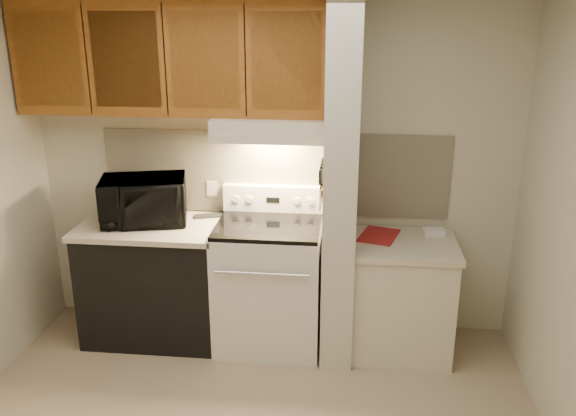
# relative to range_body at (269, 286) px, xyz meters

# --- Properties ---
(wall_back) EXTENTS (3.60, 2.50, 0.02)m
(wall_back) POSITION_rel_range_body_xyz_m (0.00, 0.34, 0.79)
(wall_back) COLOR beige
(wall_back) RESTS_ON floor
(backsplash) EXTENTS (2.60, 0.02, 0.63)m
(backsplash) POSITION_rel_range_body_xyz_m (0.00, 0.33, 0.78)
(backsplash) COLOR beige
(backsplash) RESTS_ON wall_back
(range_body) EXTENTS (0.76, 0.65, 0.92)m
(range_body) POSITION_rel_range_body_xyz_m (0.00, 0.00, 0.00)
(range_body) COLOR silver
(range_body) RESTS_ON floor
(oven_window) EXTENTS (0.50, 0.01, 0.30)m
(oven_window) POSITION_rel_range_body_xyz_m (0.00, -0.32, 0.04)
(oven_window) COLOR black
(oven_window) RESTS_ON range_body
(oven_handle) EXTENTS (0.65, 0.02, 0.02)m
(oven_handle) POSITION_rel_range_body_xyz_m (0.00, -0.35, 0.26)
(oven_handle) COLOR silver
(oven_handle) RESTS_ON range_body
(cooktop) EXTENTS (0.74, 0.64, 0.03)m
(cooktop) POSITION_rel_range_body_xyz_m (0.00, 0.00, 0.48)
(cooktop) COLOR black
(cooktop) RESTS_ON range_body
(range_backguard) EXTENTS (0.76, 0.08, 0.20)m
(range_backguard) POSITION_rel_range_body_xyz_m (0.00, 0.28, 0.59)
(range_backguard) COLOR silver
(range_backguard) RESTS_ON range_body
(range_display) EXTENTS (0.10, 0.01, 0.04)m
(range_display) POSITION_rel_range_body_xyz_m (0.00, 0.24, 0.59)
(range_display) COLOR black
(range_display) RESTS_ON range_backguard
(range_knob_left_outer) EXTENTS (0.05, 0.02, 0.05)m
(range_knob_left_outer) POSITION_rel_range_body_xyz_m (-0.28, 0.24, 0.59)
(range_knob_left_outer) COLOR silver
(range_knob_left_outer) RESTS_ON range_backguard
(range_knob_left_inner) EXTENTS (0.05, 0.02, 0.05)m
(range_knob_left_inner) POSITION_rel_range_body_xyz_m (-0.18, 0.24, 0.59)
(range_knob_left_inner) COLOR silver
(range_knob_left_inner) RESTS_ON range_backguard
(range_knob_right_inner) EXTENTS (0.05, 0.02, 0.05)m
(range_knob_right_inner) POSITION_rel_range_body_xyz_m (0.18, 0.24, 0.59)
(range_knob_right_inner) COLOR silver
(range_knob_right_inner) RESTS_ON range_backguard
(range_knob_right_outer) EXTENTS (0.05, 0.02, 0.05)m
(range_knob_right_outer) POSITION_rel_range_body_xyz_m (0.28, 0.24, 0.59)
(range_knob_right_outer) COLOR silver
(range_knob_right_outer) RESTS_ON range_backguard
(dishwasher_front) EXTENTS (1.00, 0.63, 0.87)m
(dishwasher_front) POSITION_rel_range_body_xyz_m (-0.88, 0.01, -0.03)
(dishwasher_front) COLOR black
(dishwasher_front) RESTS_ON floor
(left_countertop) EXTENTS (1.04, 0.67, 0.04)m
(left_countertop) POSITION_rel_range_body_xyz_m (-0.88, 0.01, 0.43)
(left_countertop) COLOR beige
(left_countertop) RESTS_ON dishwasher_front
(spoon_rest) EXTENTS (0.25, 0.14, 0.02)m
(spoon_rest) POSITION_rel_range_body_xyz_m (-0.48, 0.21, 0.46)
(spoon_rest) COLOR black
(spoon_rest) RESTS_ON left_countertop
(teal_jar) EXTENTS (0.10, 0.10, 0.10)m
(teal_jar) POSITION_rel_range_body_xyz_m (-1.15, -0.09, 0.50)
(teal_jar) COLOR #296757
(teal_jar) RESTS_ON left_countertop
(outlet) EXTENTS (0.08, 0.01, 0.12)m
(outlet) POSITION_rel_range_body_xyz_m (-0.48, 0.32, 0.64)
(outlet) COLOR beige
(outlet) RESTS_ON backsplash
(microwave) EXTENTS (0.69, 0.54, 0.34)m
(microwave) POSITION_rel_range_body_xyz_m (-0.93, 0.05, 0.62)
(microwave) COLOR black
(microwave) RESTS_ON left_countertop
(partition_pillar) EXTENTS (0.22, 0.70, 2.50)m
(partition_pillar) POSITION_rel_range_body_xyz_m (0.51, -0.01, 0.79)
(partition_pillar) COLOR beige
(partition_pillar) RESTS_ON floor
(pillar_trim) EXTENTS (0.01, 0.70, 0.04)m
(pillar_trim) POSITION_rel_range_body_xyz_m (0.39, -0.01, 0.84)
(pillar_trim) COLOR brown
(pillar_trim) RESTS_ON partition_pillar
(knife_strip) EXTENTS (0.02, 0.42, 0.04)m
(knife_strip) POSITION_rel_range_body_xyz_m (0.39, -0.06, 0.86)
(knife_strip) COLOR black
(knife_strip) RESTS_ON partition_pillar
(knife_blade_a) EXTENTS (0.01, 0.03, 0.16)m
(knife_blade_a) POSITION_rel_range_body_xyz_m (0.38, -0.22, 0.76)
(knife_blade_a) COLOR silver
(knife_blade_a) RESTS_ON knife_strip
(knife_handle_a) EXTENTS (0.02, 0.02, 0.10)m
(knife_handle_a) POSITION_rel_range_body_xyz_m (0.38, -0.23, 0.91)
(knife_handle_a) COLOR black
(knife_handle_a) RESTS_ON knife_strip
(knife_blade_b) EXTENTS (0.01, 0.04, 0.18)m
(knife_blade_b) POSITION_rel_range_body_xyz_m (0.38, -0.13, 0.75)
(knife_blade_b) COLOR silver
(knife_blade_b) RESTS_ON knife_strip
(knife_handle_b) EXTENTS (0.02, 0.02, 0.10)m
(knife_handle_b) POSITION_rel_range_body_xyz_m (0.38, -0.13, 0.91)
(knife_handle_b) COLOR black
(knife_handle_b) RESTS_ON knife_strip
(knife_blade_c) EXTENTS (0.01, 0.04, 0.20)m
(knife_blade_c) POSITION_rel_range_body_xyz_m (0.38, -0.05, 0.74)
(knife_blade_c) COLOR silver
(knife_blade_c) RESTS_ON knife_strip
(knife_handle_c) EXTENTS (0.02, 0.02, 0.10)m
(knife_handle_c) POSITION_rel_range_body_xyz_m (0.38, -0.04, 0.91)
(knife_handle_c) COLOR black
(knife_handle_c) RESTS_ON knife_strip
(knife_blade_d) EXTENTS (0.01, 0.04, 0.16)m
(knife_blade_d) POSITION_rel_range_body_xyz_m (0.38, 0.01, 0.76)
(knife_blade_d) COLOR silver
(knife_blade_d) RESTS_ON knife_strip
(knife_handle_d) EXTENTS (0.02, 0.02, 0.10)m
(knife_handle_d) POSITION_rel_range_body_xyz_m (0.38, 0.04, 0.91)
(knife_handle_d) COLOR black
(knife_handle_d) RESTS_ON knife_strip
(knife_blade_e) EXTENTS (0.01, 0.04, 0.18)m
(knife_blade_e) POSITION_rel_range_body_xyz_m (0.38, 0.10, 0.75)
(knife_blade_e) COLOR silver
(knife_blade_e) RESTS_ON knife_strip
(knife_handle_e) EXTENTS (0.02, 0.02, 0.10)m
(knife_handle_e) POSITION_rel_range_body_xyz_m (0.38, 0.10, 0.91)
(knife_handle_e) COLOR black
(knife_handle_e) RESTS_ON knife_strip
(oven_mitt) EXTENTS (0.03, 0.10, 0.24)m
(oven_mitt) POSITION_rel_range_body_xyz_m (0.38, 0.17, 0.74)
(oven_mitt) COLOR gray
(oven_mitt) RESTS_ON partition_pillar
(right_cab_base) EXTENTS (0.70, 0.60, 0.81)m
(right_cab_base) POSITION_rel_range_body_xyz_m (0.97, -0.01, -0.06)
(right_cab_base) COLOR beige
(right_cab_base) RESTS_ON floor
(right_countertop) EXTENTS (0.74, 0.64, 0.04)m
(right_countertop) POSITION_rel_range_body_xyz_m (0.97, -0.01, 0.37)
(right_countertop) COLOR beige
(right_countertop) RESTS_ON right_cab_base
(red_folder) EXTENTS (0.33, 0.39, 0.01)m
(red_folder) POSITION_rel_range_body_xyz_m (0.79, 0.09, 0.40)
(red_folder) COLOR maroon
(red_folder) RESTS_ON right_countertop
(white_box) EXTENTS (0.16, 0.12, 0.04)m
(white_box) POSITION_rel_range_body_xyz_m (1.19, 0.17, 0.41)
(white_box) COLOR white
(white_box) RESTS_ON right_countertop
(range_hood) EXTENTS (0.78, 0.44, 0.15)m
(range_hood) POSITION_rel_range_body_xyz_m (0.00, 0.12, 1.17)
(range_hood) COLOR beige
(range_hood) RESTS_ON upper_cabinets
(hood_lip) EXTENTS (0.78, 0.04, 0.06)m
(hood_lip) POSITION_rel_range_body_xyz_m (0.00, -0.08, 1.12)
(hood_lip) COLOR beige
(hood_lip) RESTS_ON range_hood
(upper_cabinets) EXTENTS (2.18, 0.33, 0.77)m
(upper_cabinets) POSITION_rel_range_body_xyz_m (-0.69, 0.17, 1.62)
(upper_cabinets) COLOR brown
(upper_cabinets) RESTS_ON wall_back
(cab_door_a) EXTENTS (0.46, 0.01, 0.63)m
(cab_door_a) POSITION_rel_range_body_xyz_m (-1.51, 0.01, 1.62)
(cab_door_a) COLOR brown
(cab_door_a) RESTS_ON upper_cabinets
(cab_gap_a) EXTENTS (0.01, 0.01, 0.73)m
(cab_gap_a) POSITION_rel_range_body_xyz_m (-1.23, 0.01, 1.62)
(cab_gap_a) COLOR black
(cab_gap_a) RESTS_ON upper_cabinets
(cab_door_b) EXTENTS (0.46, 0.01, 0.63)m
(cab_door_b) POSITION_rel_range_body_xyz_m (-0.96, 0.01, 1.62)
(cab_door_b) COLOR brown
(cab_door_b) RESTS_ON upper_cabinets
(cab_gap_b) EXTENTS (0.01, 0.01, 0.73)m
(cab_gap_b) POSITION_rel_range_body_xyz_m (-0.69, 0.01, 1.62)
(cab_gap_b) COLOR black
(cab_gap_b) RESTS_ON upper_cabinets
(cab_door_c) EXTENTS (0.46, 0.01, 0.63)m
(cab_door_c) POSITION_rel_range_body_xyz_m (-0.42, 0.01, 1.62)
(cab_door_c) COLOR brown
(cab_door_c) RESTS_ON upper_cabinets
(cab_gap_c) EXTENTS (0.01, 0.01, 0.73)m
(cab_gap_c) POSITION_rel_range_body_xyz_m (-0.14, 0.01, 1.62)
(cab_gap_c) COLOR black
(cab_gap_c) RESTS_ON upper_cabinets
(cab_door_d) EXTENTS (0.46, 0.01, 0.63)m
(cab_door_d) POSITION_rel_range_body_xyz_m (0.13, 0.01, 1.62)
(cab_door_d) COLOR brown
(cab_door_d) RESTS_ON upper_cabinets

